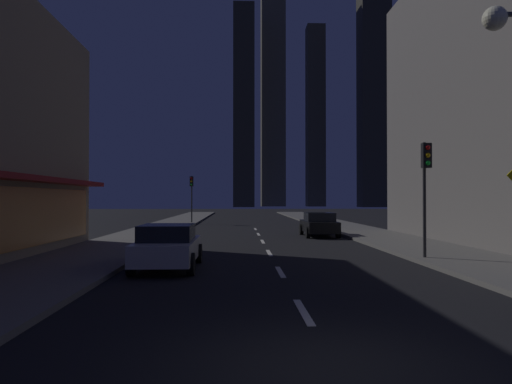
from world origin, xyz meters
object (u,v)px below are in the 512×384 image
at_px(traffic_light_near_right, 426,174).
at_px(traffic_light_far_left, 192,189).
at_px(car_parked_far, 319,224).
at_px(car_parked_near, 168,246).
at_px(fire_hydrant_far_left, 148,235).

xyz_separation_m(traffic_light_near_right, traffic_light_far_left, (-11.00, 26.16, 0.00)).
xyz_separation_m(car_parked_far, traffic_light_near_right, (1.90, -11.63, 2.45)).
height_order(traffic_light_near_right, traffic_light_far_left, same).
bearing_deg(car_parked_near, traffic_light_far_left, 93.94).
distance_m(car_parked_near, fire_hydrant_far_left, 9.19).
xyz_separation_m(car_parked_near, fire_hydrant_far_left, (-2.30, 8.89, -0.29)).
relative_size(fire_hydrant_far_left, traffic_light_near_right, 0.16).
xyz_separation_m(fire_hydrant_far_left, traffic_light_far_left, (0.40, 18.67, 2.74)).
height_order(car_parked_near, fire_hydrant_far_left, car_parked_near).
bearing_deg(fire_hydrant_far_left, traffic_light_far_left, 88.77).
relative_size(car_parked_far, fire_hydrant_far_left, 6.48).
relative_size(fire_hydrant_far_left, traffic_light_far_left, 0.16).
distance_m(car_parked_near, car_parked_far, 14.90).
xyz_separation_m(car_parked_near, traffic_light_far_left, (-1.90, 27.56, 2.45)).
height_order(car_parked_near, traffic_light_far_left, traffic_light_far_left).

